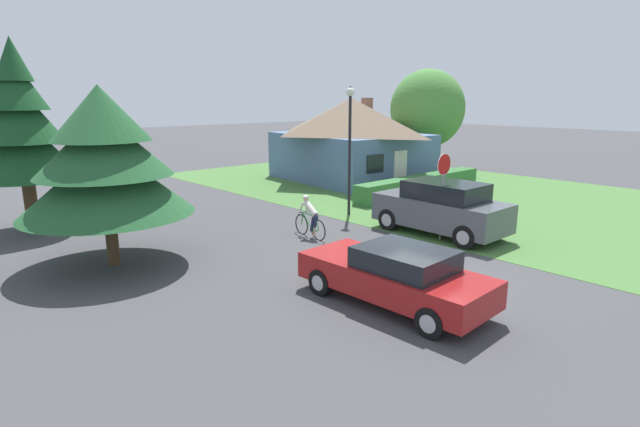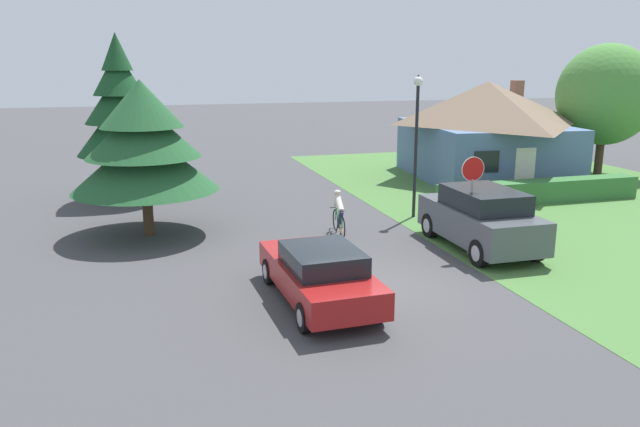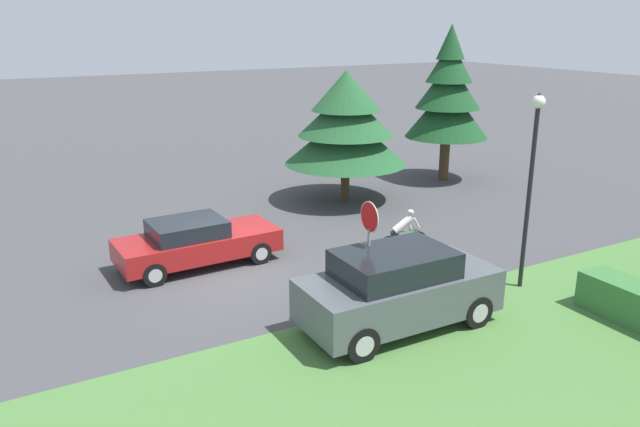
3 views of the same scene
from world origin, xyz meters
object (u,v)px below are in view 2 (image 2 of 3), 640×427
(parked_suv_right, at_px, (481,219))
(conifer_tall_near, at_px, (143,144))
(sedan_left_lane, at_px, (319,274))
(stop_sign, at_px, (472,186))
(street_lamp, at_px, (417,124))
(conifer_tall_far, at_px, (120,109))
(deciduous_tree_right, at_px, (606,95))
(cottage_house, at_px, (486,128))
(cyclist, at_px, (339,213))

(parked_suv_right, xyz_separation_m, conifer_tall_near, (-9.61, 4.48, 2.06))
(sedan_left_lane, bearing_deg, stop_sign, -67.74)
(parked_suv_right, relative_size, street_lamp, 0.90)
(street_lamp, xyz_separation_m, conifer_tall_far, (-10.10, 5.85, 0.34))
(street_lamp, distance_m, deciduous_tree_right, 13.62)
(cottage_house, relative_size, cyclist, 5.32)
(parked_suv_right, xyz_separation_m, stop_sign, (-0.61, -0.41, 1.12))
(parked_suv_right, relative_size, deciduous_tree_right, 0.72)
(deciduous_tree_right, bearing_deg, cyclist, -156.92)
(cyclist, bearing_deg, conifer_tall_far, 47.98)
(cyclist, height_order, street_lamp, street_lamp)
(sedan_left_lane, bearing_deg, deciduous_tree_right, -57.72)
(parked_suv_right, bearing_deg, cyclist, 52.44)
(sedan_left_lane, relative_size, conifer_tall_near, 0.92)
(parked_suv_right, bearing_deg, street_lamp, 3.82)
(cottage_house, bearing_deg, conifer_tall_near, -153.69)
(parked_suv_right, bearing_deg, conifer_tall_far, 46.26)
(cyclist, height_order, conifer_tall_near, conifer_tall_near)
(cottage_house, distance_m, cyclist, 12.67)
(cottage_house, relative_size, conifer_tall_far, 1.37)
(sedan_left_lane, bearing_deg, conifer_tall_far, 17.19)
(deciduous_tree_right, bearing_deg, parked_suv_right, -142.07)
(stop_sign, bearing_deg, street_lamp, -93.89)
(parked_suv_right, xyz_separation_m, street_lamp, (-0.25, 4.21, 2.45))
(conifer_tall_far, xyz_separation_m, deciduous_tree_right, (22.61, -0.50, 0.23))
(stop_sign, height_order, deciduous_tree_right, deciduous_tree_right)
(cyclist, relative_size, conifer_tall_far, 0.26)
(sedan_left_lane, height_order, cyclist, cyclist)
(conifer_tall_far, height_order, deciduous_tree_right, conifer_tall_far)
(sedan_left_lane, distance_m, conifer_tall_near, 8.48)
(parked_suv_right, height_order, deciduous_tree_right, deciduous_tree_right)
(cyclist, xyz_separation_m, conifer_tall_far, (-6.76, 7.25, 3.03))
(street_lamp, bearing_deg, deciduous_tree_right, 23.14)
(sedan_left_lane, xyz_separation_m, street_lamp, (5.65, 7.00, 2.68))
(sedan_left_lane, bearing_deg, parked_suv_right, -66.61)
(parked_suv_right, distance_m, deciduous_tree_right, 15.83)
(stop_sign, bearing_deg, parked_suv_right, -145.23)
(cottage_house, relative_size, parked_suv_right, 1.98)
(sedan_left_lane, distance_m, cyclist, 6.05)
(conifer_tall_near, xyz_separation_m, deciduous_tree_right, (21.87, 5.07, 0.96))
(parked_suv_right, xyz_separation_m, conifer_tall_far, (-10.35, 10.05, 2.79))
(deciduous_tree_right, bearing_deg, conifer_tall_near, -166.94)
(conifer_tall_near, height_order, conifer_tall_far, conifer_tall_far)
(conifer_tall_far, bearing_deg, parked_suv_right, -44.18)
(stop_sign, relative_size, conifer_tall_near, 0.58)
(parked_suv_right, bearing_deg, cottage_house, -30.71)
(conifer_tall_far, bearing_deg, sedan_left_lane, -70.88)
(cyclist, distance_m, deciduous_tree_right, 17.53)
(stop_sign, relative_size, conifer_tall_far, 0.44)
(cottage_house, xyz_separation_m, cyclist, (-9.93, -7.69, -1.71))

